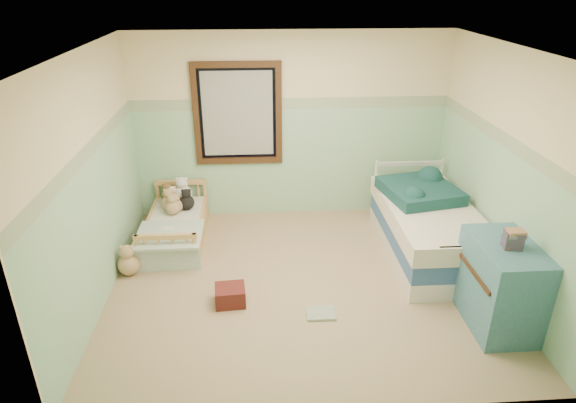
{
  "coord_description": "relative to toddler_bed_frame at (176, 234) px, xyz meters",
  "views": [
    {
      "loc": [
        -0.46,
        -4.58,
        3.13
      ],
      "look_at": [
        -0.13,
        0.35,
        0.83
      ],
      "focal_mm": 30.67,
      "sensor_mm": 36.0,
      "label": 1
    }
  ],
  "objects": [
    {
      "name": "extra_plush_1",
      "position": [
        -0.06,
        0.52,
        0.29
      ],
      "size": [
        0.16,
        0.16,
        0.16
      ],
      "primitive_type": "sphere",
      "color": "tan",
      "rests_on": "toddler_mattress"
    },
    {
      "name": "toddler_bed_frame",
      "position": [
        0.0,
        0.0,
        0.0
      ],
      "size": [
        0.71,
        1.42,
        0.18
      ],
      "primitive_type": "cube",
      "color": "tan",
      "rests_on": "floor"
    },
    {
      "name": "wall_left",
      "position": [
        -0.57,
        -1.05,
        1.16
      ],
      "size": [
        0.04,
        3.6,
        2.5
      ],
      "primitive_type": "cube",
      "color": "beige",
      "rests_on": "floor"
    },
    {
      "name": "twin_boxspring",
      "position": [
        3.08,
        -0.58,
        0.24
      ],
      "size": [
        0.95,
        1.89,
        0.22
      ],
      "primitive_type": "cube",
      "color": "#235185",
      "rests_on": "twin_bed_frame"
    },
    {
      "name": "toddler_mattress",
      "position": [
        0.0,
        0.0,
        0.15
      ],
      "size": [
        0.65,
        1.36,
        0.12
      ],
      "primitive_type": "cube",
      "color": "white",
      "rests_on": "toddler_bed_frame"
    },
    {
      "name": "wall_right",
      "position": [
        3.63,
        -1.05,
        1.16
      ],
      "size": [
        0.04,
        3.6,
        2.5
      ],
      "primitive_type": "cube",
      "color": "beige",
      "rests_on": "floor"
    },
    {
      "name": "extra_plush_3",
      "position": [
        -0.03,
        0.14,
        0.31
      ],
      "size": [
        0.19,
        0.19,
        0.19
      ],
      "primitive_type": "sphere",
      "color": "tan",
      "rests_on": "toddler_mattress"
    },
    {
      "name": "window_blinds",
      "position": [
        0.83,
        0.72,
        1.36
      ],
      "size": [
        0.92,
        0.01,
        1.12
      ],
      "primitive_type": "cube",
      "color": "beige",
      "rests_on": "window_frame"
    },
    {
      "name": "plush_bed_dark",
      "position": [
        0.13,
        0.28,
        0.31
      ],
      "size": [
        0.19,
        0.19,
        0.19
      ],
      "primitive_type": "sphere",
      "color": "black",
      "rests_on": "toddler_mattress"
    },
    {
      "name": "red_pillow",
      "position": [
        0.75,
        -1.39,
        0.01
      ],
      "size": [
        0.33,
        0.29,
        0.19
      ],
      "primitive_type": "cube",
      "rotation": [
        0.0,
        0.0,
        0.08
      ],
      "color": "maroon",
      "rests_on": "floor"
    },
    {
      "name": "plush_bed_tan",
      "position": [
        -0.1,
        0.28,
        0.31
      ],
      "size": [
        0.2,
        0.2,
        0.2
      ],
      "primitive_type": "sphere",
      "color": "tan",
      "rests_on": "toddler_mattress"
    },
    {
      "name": "extra_plush_2",
      "position": [
        -0.08,
        0.47,
        0.3
      ],
      "size": [
        0.17,
        0.17,
        0.17
      ],
      "primitive_type": "sphere",
      "color": "#F7E5C8",
      "rests_on": "toddler_mattress"
    },
    {
      "name": "wall_front",
      "position": [
        1.53,
        -2.85,
        1.16
      ],
      "size": [
        4.2,
        0.04,
        2.5
      ],
      "primitive_type": "cube",
      "color": "beige",
      "rests_on": "floor"
    },
    {
      "name": "dresser",
      "position": [
        3.34,
        -1.87,
        0.35
      ],
      "size": [
        0.55,
        0.87,
        0.87
      ],
      "primitive_type": "cube",
      "color": "#336A76",
      "rests_on": "floor"
    },
    {
      "name": "border_strip",
      "position": [
        1.53,
        0.74,
        1.48
      ],
      "size": [
        4.2,
        0.01,
        0.15
      ],
      "primitive_type": "cube",
      "color": "#487150",
      "rests_on": "wall_back"
    },
    {
      "name": "ceiling",
      "position": [
        1.53,
        -1.05,
        2.42
      ],
      "size": [
        4.2,
        3.6,
        0.02
      ],
      "primitive_type": "cube",
      "color": "silver",
      "rests_on": "wall_back"
    },
    {
      "name": "teal_blanket",
      "position": [
        3.03,
        -0.28,
        0.64
      ],
      "size": [
        0.96,
        0.99,
        0.14
      ],
      "primitive_type": "cube",
      "rotation": [
        0.0,
        0.0,
        0.2
      ],
      "color": "#113A3D",
      "rests_on": "twin_mattress"
    },
    {
      "name": "plush_floor_cream",
      "position": [
        -0.05,
        -0.3,
        0.03
      ],
      "size": [
        0.23,
        0.23,
        0.23
      ],
      "primitive_type": "sphere",
      "color": "#F7E5C8",
      "rests_on": "floor"
    },
    {
      "name": "wall_back",
      "position": [
        1.53,
        0.75,
        1.16
      ],
      "size": [
        4.2,
        0.04,
        2.5
      ],
      "primitive_type": "cube",
      "color": "beige",
      "rests_on": "floor"
    },
    {
      "name": "extra_plush_0",
      "position": [
        -0.0,
        0.21,
        0.3
      ],
      "size": [
        0.17,
        0.17,
        0.17
      ],
      "primitive_type": "sphere",
      "color": "tan",
      "rests_on": "toddler_mattress"
    },
    {
      "name": "wainscot_mint",
      "position": [
        1.53,
        0.74,
        0.66
      ],
      "size": [
        4.2,
        0.01,
        1.5
      ],
      "primitive_type": "cube",
      "color": "#97BD9A",
      "rests_on": "floor"
    },
    {
      "name": "window_frame",
      "position": [
        0.83,
        0.71,
        1.36
      ],
      "size": [
        1.16,
        0.06,
        1.36
      ],
      "primitive_type": "cube",
      "color": "#472917",
      "rests_on": "wall_back"
    },
    {
      "name": "floor",
      "position": [
        1.53,
        -1.05,
        -0.1
      ],
      "size": [
        4.2,
        3.6,
        0.02
      ],
      "primitive_type": "cube",
      "color": "#9C825F",
      "rests_on": "ground"
    },
    {
      "name": "twin_mattress",
      "position": [
        3.08,
        -0.58,
        0.46
      ],
      "size": [
        0.98,
        1.93,
        0.22
      ],
      "primitive_type": "cube",
      "color": "white",
      "rests_on": "twin_boxspring"
    },
    {
      "name": "twin_bed_frame",
      "position": [
        3.08,
        -0.58,
        0.02
      ],
      "size": [
        0.95,
        1.89,
        0.22
      ],
      "primitive_type": "cube",
      "color": "silver",
      "rests_on": "floor"
    },
    {
      "name": "plush_bed_white",
      "position": [
        0.05,
        0.5,
        0.33
      ],
      "size": [
        0.25,
        0.25,
        0.25
      ],
      "primitive_type": "sphere",
      "color": "silver",
      "rests_on": "toddler_mattress"
    },
    {
      "name": "plush_floor_tan",
      "position": [
        -0.42,
        -0.76,
        0.03
      ],
      "size": [
        0.25,
        0.25,
        0.25
      ],
      "primitive_type": "sphere",
      "color": "tan",
      "rests_on": "floor"
    },
    {
      "name": "book_stack",
      "position": [
        3.34,
        -1.91,
        0.86
      ],
      "size": [
        0.18,
        0.15,
        0.16
      ],
      "primitive_type": "cube",
      "rotation": [
        0.0,
        0.0,
        -0.15
      ],
      "color": "brown",
      "rests_on": "dresser"
    },
    {
      "name": "patchwork_quilt",
      "position": [
        0.0,
        -0.44,
        0.23
      ],
      "size": [
        0.77,
        0.71,
        0.03
      ],
      "primitive_type": "cube",
      "color": "#87BBD6",
      "rests_on": "toddler_mattress"
    },
    {
      "name": "floor_book",
      "position": [
        1.66,
        -1.64,
        -0.08
      ],
      "size": [
        0.29,
        0.23,
        0.03
      ],
      "primitive_type": "cube",
      "rotation": [
        0.0,
        0.0,
        -0.02
      ],
      "color": "gold",
      "rests_on": "floor"
    },
    {
      "name": "plush_bed_brown",
      "position": [
        -0.15,
        0.5,
        0.31
      ],
      "size": [
        0.19,
        0.19,
        0.19
      ],
      "primitive_type": "sphere",
      "color": "brown",
      "rests_on": "toddler_mattress"
    }
  ]
}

